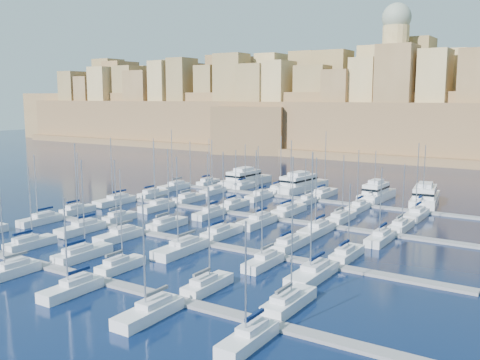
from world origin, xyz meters
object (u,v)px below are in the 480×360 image
Objects in this scene: motor_yacht_c at (376,193)px; motor_yacht_d at (425,196)px; motor_yacht_a at (245,179)px; motor_yacht_b at (300,184)px; sailboat_2 at (82,254)px; sailboat_4 at (207,285)px.

motor_yacht_d is (10.75, 1.58, -0.00)m from motor_yacht_c.
motor_yacht_a and motor_yacht_c have the same top height.
motor_yacht_b is at bearing 1.42° from motor_yacht_a.
motor_yacht_b is 1.08× the size of motor_yacht_d.
sailboat_2 is 0.82× the size of motor_yacht_a.
sailboat_4 is 0.74× the size of motor_yacht_d.
motor_yacht_a is 0.95× the size of motor_yacht_b.
sailboat_2 is at bearing -91.07° from motor_yacht_b.
motor_yacht_b and motor_yacht_d have the same top height.
sailboat_2 is 77.74m from motor_yacht_d.
sailboat_4 is at bearing -97.57° from motor_yacht_d.
sailboat_4 is 71.65m from motor_yacht_d.
sailboat_4 reaches higher than motor_yacht_b.
motor_yacht_a is at bearing 118.66° from sailboat_4.
motor_yacht_d is at bearing -1.29° from motor_yacht_b.
motor_yacht_c is at bearing -171.66° from motor_yacht_d.
sailboat_2 is at bearing -77.82° from motor_yacht_a.
motor_yacht_d is (48.42, -0.31, 0.00)m from motor_yacht_a.
sailboat_2 reaches higher than motor_yacht_d.
sailboat_2 is 23.76m from sailboat_4.
motor_yacht_c is 10.86m from motor_yacht_d.
motor_yacht_d is at bearing 64.73° from sailboat_2.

